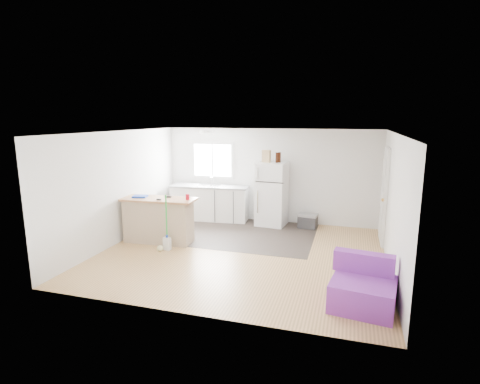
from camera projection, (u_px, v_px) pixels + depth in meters
name	position (u px, v px, depth m)	size (l,w,h in m)	color
room	(242.00, 195.00, 7.28)	(5.51, 5.01, 2.41)	#A17643
vinyl_zone	(228.00, 232.00, 8.90)	(4.05, 2.50, 0.00)	#312A25
window	(213.00, 160.00, 9.99)	(1.18, 0.06, 0.98)	white
interior_door	(384.00, 196.00, 8.01)	(0.11, 0.92, 2.10)	white
ceiling_fixture	(207.00, 131.00, 8.52)	(0.30, 0.30, 0.07)	white
kitchen_cabinets	(210.00, 202.00, 9.91)	(2.11, 0.83, 1.20)	white
peninsula	(159.00, 220.00, 8.11)	(1.62, 0.70, 0.98)	#CBB193
refrigerator	(272.00, 194.00, 9.34)	(0.76, 0.73, 1.59)	white
cooler	(308.00, 221.00, 9.18)	(0.50, 0.38, 0.36)	#2C2C2E
purple_seat	(363.00, 289.00, 5.37)	(0.98, 0.94, 0.72)	purple
cleaner_jug	(167.00, 243.00, 7.67)	(0.15, 0.12, 0.31)	white
mop	(162.00, 240.00, 7.60)	(0.27, 0.32, 1.20)	green
red_cup	(188.00, 197.00, 7.86)	(0.08, 0.08, 0.12)	red
blue_tray	(140.00, 196.00, 8.12)	(0.30, 0.22, 0.04)	#143BBF
tool_a	(168.00, 197.00, 8.09)	(0.14, 0.05, 0.03)	black
tool_b	(159.00, 199.00, 7.83)	(0.10, 0.04, 0.03)	black
cardboard_box	(266.00, 156.00, 9.14)	(0.20, 0.10, 0.30)	tan
bottle_left	(277.00, 158.00, 9.07)	(0.07, 0.07, 0.25)	#361609
bottle_right	(279.00, 157.00, 9.12)	(0.07, 0.07, 0.25)	#361609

